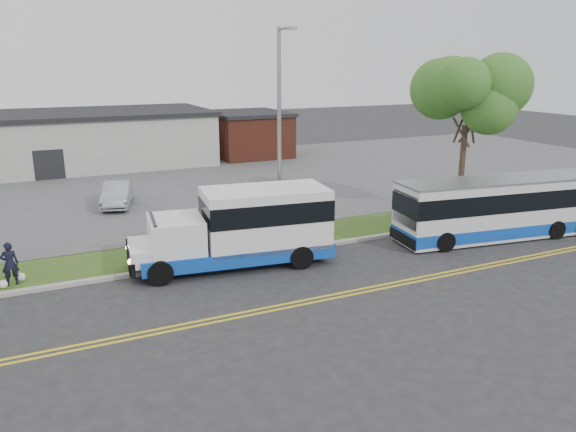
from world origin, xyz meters
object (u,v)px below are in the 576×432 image
streetlight_near (280,129)px  parked_car_a (117,194)px  shuttle_bus (246,225)px  tree_east (468,100)px  pedestrian (10,264)px  transit_bus (500,208)px

streetlight_near → parked_car_a: (-5.90, 9.67, -4.44)m
shuttle_bus → streetlight_near: bearing=48.4°
tree_east → streetlight_near: streetlight_near is taller
tree_east → pedestrian: size_ratio=4.99×
shuttle_bus → pedestrian: shuttle_bus is taller
streetlight_near → pedestrian: 12.22m
pedestrian → shuttle_bus: bearing=172.2°
streetlight_near → transit_bus: (9.70, -3.92, -3.79)m
shuttle_bus → parked_car_a: 12.40m
shuttle_bus → transit_bus: bearing=-0.7°
streetlight_near → pedestrian: bearing=-175.9°
transit_bus → parked_car_a: bearing=146.6°
tree_east → streetlight_near: 11.05m
transit_bus → parked_car_a: transit_bus is taller
transit_bus → pedestrian: (-21.11, 3.09, -0.51)m
transit_bus → parked_car_a: 20.70m
shuttle_bus → transit_bus: 12.37m
pedestrian → parked_car_a: 11.86m
tree_east → shuttle_bus: size_ratio=0.98×
shuttle_bus → pedestrian: size_ratio=5.08×
streetlight_near → transit_bus: streetlight_near is taller
transit_bus → streetlight_near: bearing=165.6°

